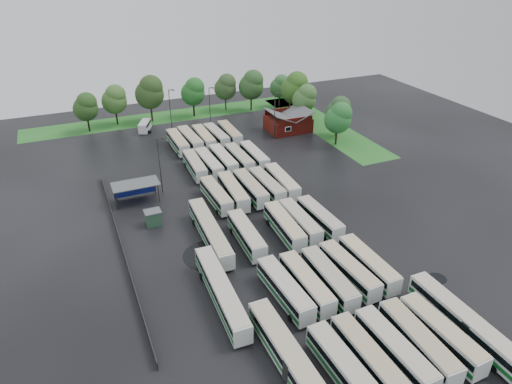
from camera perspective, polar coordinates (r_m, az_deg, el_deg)
name	(u,v)px	position (r m, az deg, el deg)	size (l,w,h in m)	color
ground	(275,242)	(71.62, 2.36, -6.28)	(160.00, 160.00, 0.00)	black
brick_building	(288,123)	(114.66, 4.02, 8.58)	(10.07, 8.60, 5.39)	maroon
wash_shed	(135,185)	(84.27, -14.85, 0.80)	(8.20, 4.20, 3.58)	#2D2D30
utility_hut	(153,218)	(77.00, -12.73, -3.15)	(2.70, 2.20, 2.62)	#254730
grass_strip_north	(179,115)	(127.56, -9.61, 9.45)	(80.00, 10.00, 0.01)	#266E23
grass_strip_east	(322,125)	(120.02, 8.28, 8.33)	(10.00, 50.00, 0.01)	#266E23
west_fence	(121,244)	(72.97, -16.51, -6.31)	(0.10, 50.00, 1.20)	#2D2D30
bus_r0c0	(344,369)	(52.03, 10.99, -20.88)	(2.81, 11.61, 3.21)	silver
bus_r0c1	(367,357)	(53.69, 13.74, -19.36)	(2.49, 11.22, 3.12)	silver
bus_r0c2	(394,350)	(55.03, 16.90, -18.35)	(2.77, 11.59, 3.21)	silver
bus_r0c3	(418,342)	(56.65, 19.58, -17.20)	(2.81, 11.71, 3.24)	silver
bus_r0c4	(441,334)	(58.45, 22.16, -16.11)	(2.86, 11.63, 3.21)	silver
bus_r1c0	(285,289)	(60.19, 3.62, -12.03)	(2.91, 11.64, 3.22)	silver
bus_r1c1	(306,283)	(61.37, 6.29, -11.27)	(2.48, 11.38, 3.16)	silver
bus_r1c2	(329,278)	(62.49, 9.08, -10.62)	(2.67, 11.64, 3.23)	silver
bus_r1c3	(349,270)	(64.41, 11.51, -9.55)	(2.95, 11.46, 3.16)	silver
bus_r1c4	(368,264)	(66.11, 13.83, -8.71)	(2.59, 11.49, 3.19)	silver
bus_r2c0	(246,235)	(70.13, -1.21, -5.37)	(2.79, 11.50, 3.18)	silver
bus_r2c2	(284,226)	(72.31, 3.56, -4.24)	(3.00, 11.71, 3.23)	silver
bus_r2c3	(300,221)	(73.70, 5.47, -3.68)	(2.57, 11.36, 3.15)	silver
bus_r2c4	(320,218)	(75.06, 7.95, -3.21)	(2.71, 11.22, 3.11)	silver
bus_r3c0	(216,195)	(81.22, -5.01, -0.41)	(2.67, 11.18, 3.10)	silver
bus_r3c1	(233,192)	(82.04, -2.87, 0.06)	(3.04, 11.84, 3.27)	silver
bus_r3c2	(250,188)	(83.18, -0.71, 0.50)	(2.51, 11.60, 3.23)	silver
bus_r3c3	(267,185)	(84.18, 1.35, 0.84)	(2.73, 11.47, 3.17)	silver
bus_r3c4	(282,182)	(85.42, 3.25, 1.26)	(2.94, 11.75, 3.25)	silver
bus_r4c0	(195,165)	(92.87, -7.66, 3.33)	(2.72, 11.25, 3.11)	silver
bus_r4c1	(209,163)	(93.25, -5.91, 3.57)	(2.68, 11.46, 3.18)	silver
bus_r4c2	(223,160)	(94.57, -4.12, 4.04)	(2.54, 11.58, 3.22)	silver
bus_r4c3	(239,158)	(95.11, -2.12, 4.22)	(2.54, 11.40, 3.17)	silver
bus_r4c4	(254,156)	(96.27, -0.22, 4.54)	(2.51, 11.28, 3.13)	silver
bus_r5c0	(178,142)	(104.59, -9.75, 6.15)	(2.51, 11.44, 3.18)	silver
bus_r5c1	(190,139)	(105.58, -8.23, 6.52)	(3.02, 11.88, 3.28)	silver
bus_r5c2	(204,138)	(106.27, -6.54, 6.75)	(2.58, 11.51, 3.20)	silver
bus_r5c3	(216,136)	(107.38, -4.98, 7.04)	(2.90, 11.30, 3.12)	silver
bus_r5c4	(230,133)	(108.40, -3.30, 7.34)	(2.72, 11.55, 3.20)	silver
artic_bus_west_a	(292,362)	(51.88, 4.49, -20.40)	(2.70, 17.58, 3.26)	silver
artic_bus_west_b	(210,232)	(71.14, -5.76, -4.95)	(3.08, 17.34, 3.20)	silver
artic_bus_west_c	(221,291)	(59.97, -4.37, -12.27)	(3.00, 17.05, 3.15)	silver
artic_bus_east	(466,324)	(60.83, 24.75, -14.74)	(2.55, 16.88, 3.13)	silver
minibus	(145,126)	(117.38, -13.73, 8.04)	(4.15, 5.95, 2.45)	silver
tree_north_0	(86,107)	(119.57, -20.48, 9.97)	(5.96, 5.96, 9.88)	black
tree_north_1	(115,99)	(122.30, -17.25, 11.04)	(6.27, 6.27, 10.39)	black
tree_north_2	(150,92)	(121.98, -13.11, 12.09)	(7.33, 7.33, 12.15)	black
tree_north_3	(193,92)	(124.27, -7.82, 12.34)	(6.33, 6.33, 10.49)	black
tree_north_4	(226,87)	(128.84, -3.79, 13.00)	(6.10, 6.10, 10.10)	#382417
tree_north_5	(252,85)	(127.69, -0.53, 13.28)	(6.84, 6.84, 11.32)	#2F1F17
tree_north_6	(280,86)	(131.50, 3.06, 13.09)	(5.57, 5.57, 9.23)	black
tree_east_0	(339,118)	(105.88, 10.32, 9.14)	(6.12, 6.12, 10.13)	black
tree_east_1	(339,111)	(111.19, 10.29, 9.98)	(5.94, 5.94, 9.84)	black
tree_east_2	(305,98)	(119.29, 6.15, 11.62)	(6.09, 6.09, 10.09)	black
tree_east_3	(295,87)	(124.05, 4.90, 12.90)	(7.19, 7.19, 11.90)	black
tree_east_4	(291,88)	(131.70, 4.39, 12.89)	(5.22, 5.20, 8.61)	black
lamp_post_ne	(275,112)	(108.25, 2.43, 9.91)	(1.68, 0.33, 10.91)	#2D2D30
lamp_post_nw	(160,162)	(84.73, -11.90, 3.75)	(1.65, 0.32, 10.69)	#2D2D30
lamp_post_back_w	(170,107)	(115.95, -10.64, 10.45)	(1.54, 0.30, 10.02)	#2D2D30
lamp_post_back_e	(210,103)	(119.19, -5.76, 11.07)	(1.43, 0.28, 9.25)	#2D2D30
puddle_0	(351,327)	(58.89, 11.83, -16.17)	(5.45, 5.45, 0.01)	black
puddle_1	(381,311)	(61.79, 15.39, -14.13)	(3.99, 3.99, 0.01)	black
puddle_2	(209,255)	(69.17, -5.88, -7.85)	(7.92, 7.92, 0.01)	black
puddle_3	(323,241)	(72.67, 8.33, -6.02)	(4.78, 4.78, 0.01)	black
puddle_4	(437,278)	(69.29, 21.72, -10.00)	(2.57, 2.57, 0.01)	black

